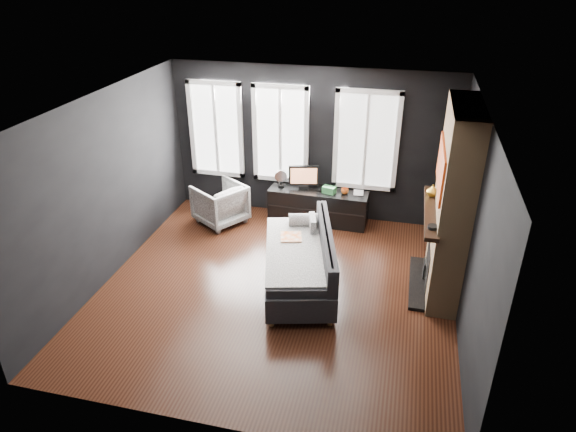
% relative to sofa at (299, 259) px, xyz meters
% --- Properties ---
extents(floor, '(5.00, 5.00, 0.00)m').
position_rel_sofa_xyz_m(floor, '(-0.29, -0.18, -0.44)').
color(floor, black).
rests_on(floor, ground).
extents(ceiling, '(5.00, 5.00, 0.00)m').
position_rel_sofa_xyz_m(ceiling, '(-0.29, -0.18, 2.26)').
color(ceiling, white).
rests_on(ceiling, ground).
extents(wall_back, '(5.00, 0.02, 2.70)m').
position_rel_sofa_xyz_m(wall_back, '(-0.29, 2.32, 0.91)').
color(wall_back, black).
rests_on(wall_back, ground).
extents(wall_left, '(0.02, 5.00, 2.70)m').
position_rel_sofa_xyz_m(wall_left, '(-2.79, -0.18, 0.91)').
color(wall_left, black).
rests_on(wall_left, ground).
extents(wall_right, '(0.02, 5.00, 2.70)m').
position_rel_sofa_xyz_m(wall_right, '(2.21, -0.18, 0.91)').
color(wall_right, black).
rests_on(wall_right, ground).
extents(windows, '(4.00, 0.16, 1.76)m').
position_rel_sofa_xyz_m(windows, '(-0.74, 2.28, 1.94)').
color(windows, white).
rests_on(windows, wall_back).
extents(fireplace, '(0.70, 1.62, 2.70)m').
position_rel_sofa_xyz_m(fireplace, '(2.01, 0.42, 0.91)').
color(fireplace, '#93724C').
rests_on(fireplace, floor).
extents(sofa, '(1.51, 2.25, 0.89)m').
position_rel_sofa_xyz_m(sofa, '(0.00, 0.00, 0.00)').
color(sofa, black).
rests_on(sofa, floor).
extents(stripe_pillow, '(0.18, 0.37, 0.36)m').
position_rel_sofa_xyz_m(stripe_pillow, '(0.08, 0.61, 0.20)').
color(stripe_pillow, gray).
rests_on(stripe_pillow, sofa).
extents(armchair, '(1.03, 1.05, 0.80)m').
position_rel_sofa_xyz_m(armchair, '(-1.79, 1.60, -0.04)').
color(armchair, silver).
rests_on(armchair, floor).
extents(media_console, '(1.77, 0.60, 0.60)m').
position_rel_sofa_xyz_m(media_console, '(-0.09, 2.06, -0.14)').
color(media_console, black).
rests_on(media_console, floor).
extents(monitor, '(0.55, 0.23, 0.48)m').
position_rel_sofa_xyz_m(monitor, '(-0.37, 2.09, 0.40)').
color(monitor, black).
rests_on(monitor, media_console).
extents(desk_fan, '(0.26, 0.26, 0.32)m').
position_rel_sofa_xyz_m(desk_fan, '(-0.78, 2.06, 0.32)').
color(desk_fan, '#A9A9A9').
rests_on(desk_fan, media_console).
extents(mug, '(0.15, 0.14, 0.13)m').
position_rel_sofa_xyz_m(mug, '(0.38, 2.01, 0.22)').
color(mug, '#D05B1B').
rests_on(mug, media_console).
extents(book, '(0.17, 0.03, 0.23)m').
position_rel_sofa_xyz_m(book, '(0.53, 2.08, 0.28)').
color(book, gray).
rests_on(book, media_console).
extents(storage_box, '(0.25, 0.19, 0.12)m').
position_rel_sofa_xyz_m(storage_box, '(0.11, 1.98, 0.22)').
color(storage_box, '#2F753C').
rests_on(storage_box, media_console).
extents(mantel_vase, '(0.19, 0.19, 0.17)m').
position_rel_sofa_xyz_m(mantel_vase, '(1.76, 0.87, 0.87)').
color(mantel_vase, gold).
rests_on(mantel_vase, fireplace).
extents(mantel_clock, '(0.15, 0.15, 0.04)m').
position_rel_sofa_xyz_m(mantel_clock, '(1.76, -0.13, 0.81)').
color(mantel_clock, black).
rests_on(mantel_clock, fireplace).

